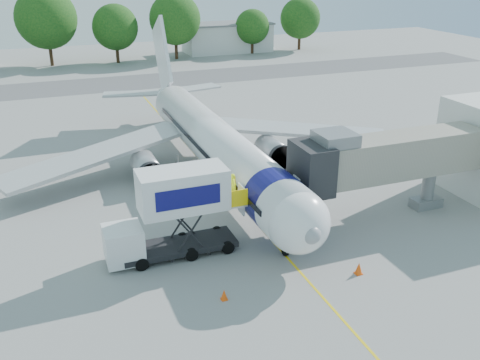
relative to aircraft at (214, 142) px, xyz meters
name	(u,v)px	position (x,y,z in m)	size (l,w,h in m)	color
ground	(231,195)	(0.00, -4.12, -2.95)	(160.00, 160.00, 0.00)	gray
guidance_line	(231,195)	(0.00, -4.12, -2.94)	(0.15, 70.00, 0.01)	yellow
taxiway_strip	(131,82)	(0.00, 37.88, -2.94)	(120.00, 10.00, 0.01)	#59595B
aircraft	(214,142)	(0.00, 0.00, 0.00)	(34.17, 37.73, 11.35)	white
jet_bridge	(379,159)	(7.99, -11.12, 1.39)	(13.90, 3.20, 6.60)	gray
catering_hiloader	(173,214)	(-6.27, -11.12, -0.19)	(8.50, 2.44, 5.50)	black
safety_cone_a	(359,269)	(3.05, -17.01, -2.60)	(0.46, 0.46, 0.73)	#FB500D
safety_cone_b	(224,295)	(-5.00, -16.58, -2.65)	(0.39, 0.39, 0.61)	#FB500D
outbuilding_right	(227,37)	(22.00, 57.88, -0.29)	(16.40, 7.40, 5.30)	silver
tree_c	(46,18)	(-9.85, 55.28, 4.61)	(9.76, 9.76, 12.44)	#382314
tree_d	(115,27)	(0.80, 54.14, 2.90)	(7.56, 7.56, 9.64)	#382314
tree_e	(175,19)	(11.02, 53.87, 3.86)	(8.79, 8.79, 11.21)	#382314
tree_f	(252,27)	(25.63, 54.42, 1.88)	(6.25, 6.25, 7.97)	#382314
tree_g	(300,18)	(35.73, 55.11, 2.91)	(7.57, 7.57, 9.65)	#382314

